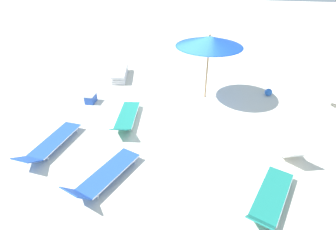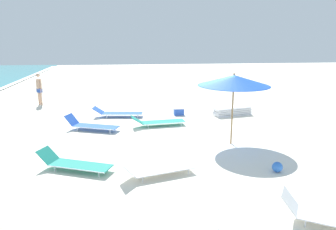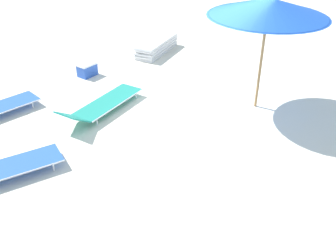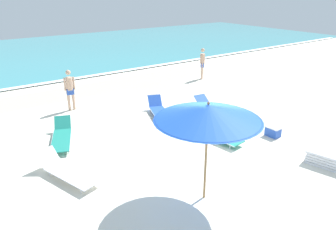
{
  "view_description": "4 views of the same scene",
  "coord_description": "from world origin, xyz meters",
  "px_view_note": "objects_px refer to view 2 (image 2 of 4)",
  "views": [
    {
      "loc": [
        -1.37,
        8.56,
        5.03
      ],
      "look_at": [
        -0.07,
        1.62,
        0.71
      ],
      "focal_mm": 28.0,
      "sensor_mm": 36.0,
      "label": 1
    },
    {
      "loc": [
        -12.11,
        2.22,
        3.92
      ],
      "look_at": [
        -0.2,
        0.98,
        0.91
      ],
      "focal_mm": 35.0,
      "sensor_mm": 36.0,
      "label": 2
    },
    {
      "loc": [
        -4.35,
        6.1,
        4.21
      ],
      "look_at": [
        -0.75,
        1.63,
        0.91
      ],
      "focal_mm": 40.0,
      "sensor_mm": 36.0,
      "label": 3
    },
    {
      "loc": [
        -5.93,
        -6.35,
        4.99
      ],
      "look_at": [
        0.03,
        1.91,
        0.99
      ],
      "focal_mm": 35.0,
      "sensor_mm": 36.0,
      "label": 4
    }
  ],
  "objects_px": {
    "sun_lounger_near_water_left": "(91,125)",
    "sun_lounger_near_water_right": "(155,169)",
    "sun_lounger_beside_umbrella": "(158,121)",
    "cooler_box": "(179,111)",
    "beachgoer_shoreline_child": "(39,87)",
    "beach_ball": "(277,167)",
    "sun_lounger_mid_beach_pair_a": "(328,216)",
    "lounger_stack": "(232,111)",
    "sun_lounger_under_umbrella": "(118,113)",
    "beach_umbrella": "(234,81)",
    "sun_lounger_mid_beach_solo": "(74,163)"
  },
  "relations": [
    {
      "from": "sun_lounger_under_umbrella",
      "to": "cooler_box",
      "type": "distance_m",
      "value": 2.96
    },
    {
      "from": "sun_lounger_mid_beach_solo",
      "to": "beach_ball",
      "type": "height_order",
      "value": "sun_lounger_mid_beach_solo"
    },
    {
      "from": "beachgoer_shoreline_child",
      "to": "beach_ball",
      "type": "height_order",
      "value": "beachgoer_shoreline_child"
    },
    {
      "from": "beachgoer_shoreline_child",
      "to": "beach_ball",
      "type": "xyz_separation_m",
      "value": [
        -10.17,
        -9.31,
        -0.85
      ]
    },
    {
      "from": "beach_ball",
      "to": "sun_lounger_mid_beach_pair_a",
      "type": "bearing_deg",
      "value": 177.75
    },
    {
      "from": "sun_lounger_near_water_right",
      "to": "beachgoer_shoreline_child",
      "type": "xyz_separation_m",
      "value": [
        10.07,
        5.78,
        0.78
      ]
    },
    {
      "from": "sun_lounger_near_water_left",
      "to": "sun_lounger_near_water_right",
      "type": "height_order",
      "value": "sun_lounger_near_water_left"
    },
    {
      "from": "sun_lounger_near_water_right",
      "to": "beach_ball",
      "type": "relative_size",
      "value": 7.23
    },
    {
      "from": "sun_lounger_mid_beach_pair_a",
      "to": "beachgoer_shoreline_child",
      "type": "bearing_deg",
      "value": 66.4
    },
    {
      "from": "sun_lounger_under_umbrella",
      "to": "sun_lounger_beside_umbrella",
      "type": "xyz_separation_m",
      "value": [
        -1.78,
        -1.81,
        0.0
      ]
    },
    {
      "from": "sun_lounger_near_water_left",
      "to": "beach_ball",
      "type": "xyz_separation_m",
      "value": [
        -4.84,
        -5.87,
        -0.06
      ]
    },
    {
      "from": "sun_lounger_beside_umbrella",
      "to": "cooler_box",
      "type": "xyz_separation_m",
      "value": [
        1.86,
        -1.15,
        -0.02
      ]
    },
    {
      "from": "sun_lounger_under_umbrella",
      "to": "beachgoer_shoreline_child",
      "type": "relative_size",
      "value": 1.35
    },
    {
      "from": "sun_lounger_near_water_left",
      "to": "sun_lounger_near_water_right",
      "type": "relative_size",
      "value": 1.03
    },
    {
      "from": "beach_umbrella",
      "to": "sun_lounger_near_water_left",
      "type": "relative_size",
      "value": 1.12
    },
    {
      "from": "beach_umbrella",
      "to": "beachgoer_shoreline_child",
      "type": "bearing_deg",
      "value": 48.96
    },
    {
      "from": "sun_lounger_beside_umbrella",
      "to": "beachgoer_shoreline_child",
      "type": "bearing_deg",
      "value": 43.9
    },
    {
      "from": "beach_umbrella",
      "to": "sun_lounger_beside_umbrella",
      "type": "xyz_separation_m",
      "value": [
        2.58,
        2.46,
        -2.1
      ]
    },
    {
      "from": "beach_umbrella",
      "to": "sun_lounger_near_water_right",
      "type": "bearing_deg",
      "value": 130.52
    },
    {
      "from": "sun_lounger_beside_umbrella",
      "to": "sun_lounger_mid_beach_pair_a",
      "type": "relative_size",
      "value": 1.17
    },
    {
      "from": "sun_lounger_mid_beach_pair_a",
      "to": "beach_ball",
      "type": "height_order",
      "value": "sun_lounger_mid_beach_pair_a"
    },
    {
      "from": "sun_lounger_near_water_left",
      "to": "sun_lounger_mid_beach_pair_a",
      "type": "xyz_separation_m",
      "value": [
        -7.56,
        -5.76,
        0.0
      ]
    },
    {
      "from": "lounger_stack",
      "to": "sun_lounger_mid_beach_pair_a",
      "type": "relative_size",
      "value": 0.98
    },
    {
      "from": "sun_lounger_mid_beach_pair_a",
      "to": "beach_ball",
      "type": "xyz_separation_m",
      "value": [
        2.72,
        -0.11,
        -0.07
      ]
    },
    {
      "from": "sun_lounger_mid_beach_pair_a",
      "to": "sun_lounger_beside_umbrella",
      "type": "bearing_deg",
      "value": 51.42
    },
    {
      "from": "sun_lounger_mid_beach_solo",
      "to": "sun_lounger_mid_beach_pair_a",
      "type": "bearing_deg",
      "value": -98.7
    },
    {
      "from": "lounger_stack",
      "to": "sun_lounger_under_umbrella",
      "type": "distance_m",
      "value": 5.56
    },
    {
      "from": "sun_lounger_mid_beach_solo",
      "to": "cooler_box",
      "type": "xyz_separation_m",
      "value": [
        6.27,
        -3.96,
        -0.03
      ]
    },
    {
      "from": "sun_lounger_under_umbrella",
      "to": "sun_lounger_mid_beach_pair_a",
      "type": "height_order",
      "value": "sun_lounger_mid_beach_pair_a"
    },
    {
      "from": "beach_umbrella",
      "to": "beach_ball",
      "type": "height_order",
      "value": "beach_umbrella"
    },
    {
      "from": "sun_lounger_mid_beach_solo",
      "to": "sun_lounger_beside_umbrella",
      "type": "bearing_deg",
      "value": -10.07
    },
    {
      "from": "sun_lounger_beside_umbrella",
      "to": "beach_umbrella",
      "type": "bearing_deg",
      "value": -143.85
    },
    {
      "from": "cooler_box",
      "to": "sun_lounger_mid_beach_solo",
      "type": "bearing_deg",
      "value": 56.08
    },
    {
      "from": "beachgoer_shoreline_child",
      "to": "sun_lounger_under_umbrella",
      "type": "bearing_deg",
      "value": -173.08
    },
    {
      "from": "cooler_box",
      "to": "beach_ball",
      "type": "bearing_deg",
      "value": 103.56
    },
    {
      "from": "beach_ball",
      "to": "cooler_box",
      "type": "bearing_deg",
      "value": 15.25
    },
    {
      "from": "beachgoer_shoreline_child",
      "to": "sun_lounger_mid_beach_pair_a",
      "type": "bearing_deg",
      "value": 168.43
    },
    {
      "from": "beach_ball",
      "to": "cooler_box",
      "type": "distance_m",
      "value": 7.28
    },
    {
      "from": "beachgoer_shoreline_child",
      "to": "cooler_box",
      "type": "distance_m",
      "value": 8.07
    },
    {
      "from": "sun_lounger_near_water_right",
      "to": "beachgoer_shoreline_child",
      "type": "relative_size",
      "value": 1.26
    },
    {
      "from": "sun_lounger_beside_umbrella",
      "to": "beach_ball",
      "type": "height_order",
      "value": "sun_lounger_beside_umbrella"
    },
    {
      "from": "sun_lounger_under_umbrella",
      "to": "beach_ball",
      "type": "height_order",
      "value": "sun_lounger_under_umbrella"
    },
    {
      "from": "sun_lounger_under_umbrella",
      "to": "sun_lounger_near_water_left",
      "type": "xyz_separation_m",
      "value": [
        -2.1,
        1.0,
        0.01
      ]
    },
    {
      "from": "sun_lounger_mid_beach_pair_a",
      "to": "cooler_box",
      "type": "relative_size",
      "value": 3.97
    },
    {
      "from": "beach_umbrella",
      "to": "sun_lounger_near_water_left",
      "type": "xyz_separation_m",
      "value": [
        2.25,
        5.26,
        -2.09
      ]
    },
    {
      "from": "sun_lounger_beside_umbrella",
      "to": "sun_lounger_near_water_right",
      "type": "relative_size",
      "value": 1.07
    },
    {
      "from": "cooler_box",
      "to": "sun_lounger_mid_beach_pair_a",
      "type": "bearing_deg",
      "value": 98.83
    },
    {
      "from": "sun_lounger_beside_umbrella",
      "to": "cooler_box",
      "type": "height_order",
      "value": "sun_lounger_beside_umbrella"
    },
    {
      "from": "beachgoer_shoreline_child",
      "to": "beach_umbrella",
      "type": "bearing_deg",
      "value": -178.15
    },
    {
      "from": "sun_lounger_under_umbrella",
      "to": "sun_lounger_near_water_right",
      "type": "bearing_deg",
      "value": -162.39
    }
  ]
}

